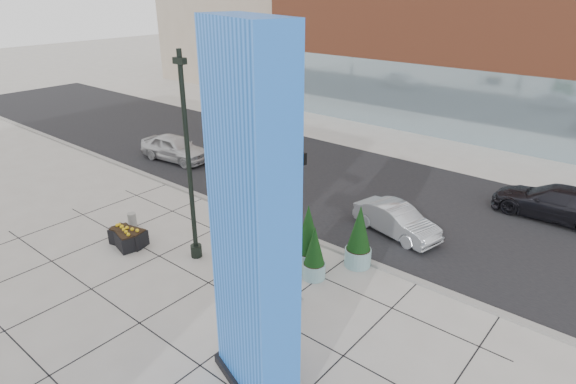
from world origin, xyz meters
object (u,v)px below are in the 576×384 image
Objects in this scene: blue_pylon at (252,237)px; car_white_west at (175,148)px; overhead_street_sign at (289,159)px; car_silver_mid at (396,220)px; public_art_sculpture at (265,262)px; lamp_post at (190,180)px; concrete_bollard at (132,221)px.

car_white_west is (-16.57, 10.28, -3.87)m from blue_pylon.
blue_pylon is 2.34× the size of overhead_street_sign.
overhead_street_sign is 1.01× the size of car_silver_mid.
public_art_sculpture is 7.29m from car_silver_mid.
concrete_bollard is at bearing -176.98° from lamp_post.
blue_pylon is at bearing -16.73° from concrete_bollard.
car_silver_mid is (3.60, 3.08, -2.87)m from overhead_street_sign.
concrete_bollard is 9.16m from car_white_west.
blue_pylon is 8.82m from overhead_street_sign.
car_white_west is (-14.02, 7.08, -0.62)m from public_art_sculpture.
public_art_sculpture is 8.25m from concrete_bollard.
lamp_post is 11.16× the size of concrete_bollard.
overhead_street_sign is at bearing 65.58° from lamp_post.
concrete_bollard is 0.18× the size of car_silver_mid.
public_art_sculpture is 1.15× the size of car_white_west.
car_white_west is at bearing 145.58° from lamp_post.
overhead_street_sign is (5.88, 4.03, 3.17)m from concrete_bollard.
public_art_sculpture is 7.36× the size of concrete_bollard.
concrete_bollard is 11.85m from car_silver_mid.
car_silver_mid is at bearing 52.25° from lamp_post.
blue_pylon is 11.16m from car_silver_mid.
blue_pylon is 13.15× the size of concrete_bollard.
lamp_post is 4.49m from public_art_sculpture.
car_white_west is 15.31m from car_silver_mid.
concrete_bollard is (-8.19, 0.03, -1.05)m from public_art_sculpture.
overhead_street_sign is (1.73, 3.82, 0.18)m from lamp_post.
concrete_bollard is at bearing -178.02° from blue_pylon.
car_silver_mid is at bearing 36.87° from concrete_bollard.
concrete_bollard is at bearing 174.38° from public_art_sculpture.
lamp_post is at bearing 3.02° from concrete_bollard.
public_art_sculpture reaches higher than overhead_street_sign.
lamp_post is at bearing -131.42° from car_white_west.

